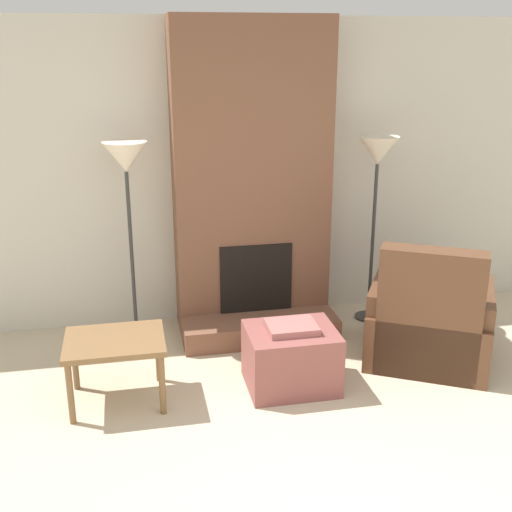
# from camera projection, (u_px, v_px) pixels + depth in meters

# --- Properties ---
(wall_back) EXTENTS (7.07, 0.06, 2.60)m
(wall_back) POSITION_uv_depth(u_px,v_px,m) (246.00, 174.00, 5.59)
(wall_back) COLOR beige
(wall_back) RESTS_ON ground_plane
(fireplace) EXTENTS (1.30, 0.78, 2.60)m
(fireplace) POSITION_uv_depth(u_px,v_px,m) (252.00, 189.00, 5.37)
(fireplace) COLOR brown
(fireplace) RESTS_ON ground_plane
(ottoman) EXTENTS (0.64, 0.52, 0.49)m
(ottoman) POSITION_uv_depth(u_px,v_px,m) (291.00, 357.00, 4.63)
(ottoman) COLOR #8C4C47
(ottoman) RESTS_ON ground_plane
(armchair) EXTENTS (1.21, 1.20, 1.00)m
(armchair) POSITION_uv_depth(u_px,v_px,m) (429.00, 325.00, 4.97)
(armchair) COLOR brown
(armchair) RESTS_ON ground_plane
(side_table) EXTENTS (0.67, 0.53, 0.48)m
(side_table) POSITION_uv_depth(u_px,v_px,m) (115.00, 347.00, 4.37)
(side_table) COLOR brown
(side_table) RESTS_ON ground_plane
(floor_lamp_left) EXTENTS (0.35, 0.35, 1.66)m
(floor_lamp_left) POSITION_uv_depth(u_px,v_px,m) (126.00, 168.00, 5.00)
(floor_lamp_left) COLOR #333333
(floor_lamp_left) RESTS_ON ground_plane
(floor_lamp_right) EXTENTS (0.35, 0.35, 1.65)m
(floor_lamp_right) POSITION_uv_depth(u_px,v_px,m) (377.00, 160.00, 5.40)
(floor_lamp_right) COLOR #333333
(floor_lamp_right) RESTS_ON ground_plane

